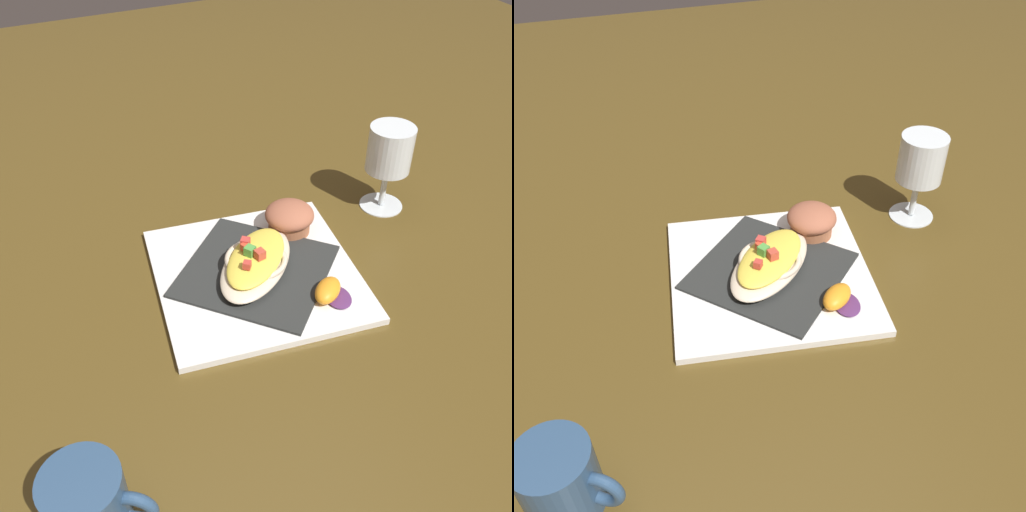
{
  "view_description": "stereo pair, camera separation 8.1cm",
  "coord_description": "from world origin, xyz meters",
  "views": [
    {
      "loc": [
        -0.27,
        -0.56,
        0.56
      ],
      "look_at": [
        0.0,
        0.0,
        0.04
      ],
      "focal_mm": 40.1,
      "sensor_mm": 36.0,
      "label": 1
    },
    {
      "loc": [
        -0.19,
        -0.59,
        0.56
      ],
      "look_at": [
        0.0,
        0.0,
        0.04
      ],
      "focal_mm": 40.1,
      "sensor_mm": 36.0,
      "label": 2
    }
  ],
  "objects": [
    {
      "name": "coffee_mug",
      "position": [
        -0.3,
        -0.26,
        0.04
      ],
      "size": [
        0.1,
        0.08,
        0.09
      ],
      "color": "navy",
      "rests_on": "ground_plane"
    },
    {
      "name": "orange_garnish",
      "position": [
        0.07,
        -0.09,
        0.02
      ],
      "size": [
        0.06,
        0.07,
        0.02
      ],
      "color": "#542A5D",
      "rests_on": "square_plate"
    },
    {
      "name": "folded_napkin",
      "position": [
        0.0,
        0.0,
        0.01
      ],
      "size": [
        0.28,
        0.28,
        0.0
      ],
      "primitive_type": "cube",
      "rotation": [
        0.0,
        0.0,
        0.76
      ],
      "color": "#292C2A",
      "rests_on": "square_plate"
    },
    {
      "name": "stemmed_glass",
      "position": [
        0.27,
        0.07,
        0.1
      ],
      "size": [
        0.07,
        0.07,
        0.15
      ],
      "color": "white",
      "rests_on": "ground_plane"
    },
    {
      "name": "square_plate",
      "position": [
        0.0,
        0.0,
        0.01
      ],
      "size": [
        0.32,
        0.32,
        0.01
      ],
      "primitive_type": "cube",
      "rotation": [
        0.0,
        0.0,
        -0.14
      ],
      "color": "white",
      "rests_on": "ground_plane"
    },
    {
      "name": "gratin_dish",
      "position": [
        -0.0,
        -0.0,
        0.03
      ],
      "size": [
        0.18,
        0.18,
        0.05
      ],
      "color": "beige",
      "rests_on": "folded_napkin"
    },
    {
      "name": "muffin",
      "position": [
        0.09,
        0.07,
        0.04
      ],
      "size": [
        0.08,
        0.08,
        0.05
      ],
      "color": "#AA6440",
      "rests_on": "square_plate"
    },
    {
      "name": "ground_plane",
      "position": [
        0.0,
        0.0,
        0.0
      ],
      "size": [
        2.6,
        2.6,
        0.0
      ],
      "primitive_type": "plane",
      "color": "#544019"
    }
  ]
}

